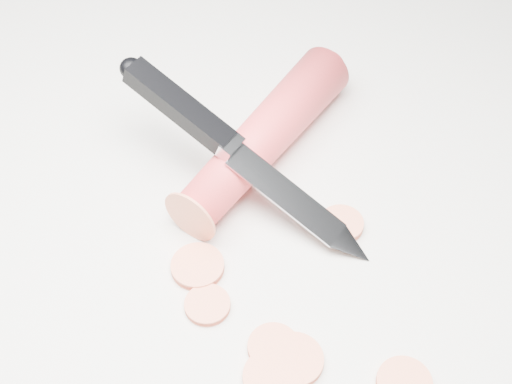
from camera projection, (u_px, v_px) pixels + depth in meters
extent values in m
plane|color=silver|center=(257.00, 245.00, 0.52)|extent=(2.40, 2.40, 0.00)
cylinder|color=red|center=(264.00, 136.00, 0.56)|extent=(0.17, 0.16, 0.04)
cylinder|color=#F37751|center=(273.00, 377.00, 0.45)|extent=(0.04, 0.04, 0.01)
cylinder|color=#F37751|center=(273.00, 347.00, 0.46)|extent=(0.03, 0.03, 0.01)
cylinder|color=#F37751|center=(198.00, 267.00, 0.50)|extent=(0.04, 0.04, 0.01)
cylinder|color=#F37751|center=(294.00, 360.00, 0.46)|extent=(0.04, 0.04, 0.01)
cylinder|color=#F37751|center=(341.00, 224.00, 0.53)|extent=(0.03, 0.03, 0.01)
cylinder|color=#F37751|center=(207.00, 305.00, 0.49)|extent=(0.03, 0.03, 0.01)
cylinder|color=#F37751|center=(404.00, 383.00, 0.45)|extent=(0.04, 0.04, 0.01)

